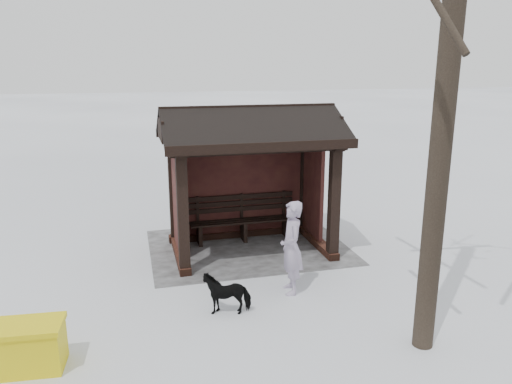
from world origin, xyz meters
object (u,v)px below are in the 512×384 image
Objects in this scene: bus_shelter at (248,150)px; dog at (227,292)px; grit_bin at (31,346)px; pedestrian at (291,248)px.

bus_shelter reaches higher than dog.
bus_shelter is at bearing -131.92° from grit_bin.
grit_bin is (3.79, 3.58, -1.84)m from bus_shelter.
dog is (1.00, 2.66, -1.84)m from bus_shelter.
grit_bin is (4.00, 1.32, -0.50)m from pedestrian.
bus_shelter is 2.64m from pedestrian.
dog is at bearing -65.79° from pedestrian.
pedestrian reaches higher than grit_bin.
bus_shelter is at bearing 169.17° from dog.
bus_shelter is 3.39m from dog.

